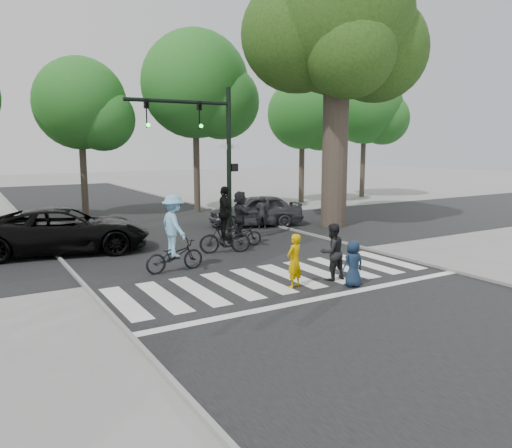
# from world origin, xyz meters

# --- Properties ---
(ground) EXTENTS (120.00, 120.00, 0.00)m
(ground) POSITION_xyz_m (0.00, 0.00, 0.00)
(ground) COLOR gray
(ground) RESTS_ON ground
(road_stem) EXTENTS (10.00, 70.00, 0.01)m
(road_stem) POSITION_xyz_m (0.00, 5.00, 0.01)
(road_stem) COLOR black
(road_stem) RESTS_ON ground
(road_cross) EXTENTS (70.00, 10.00, 0.01)m
(road_cross) POSITION_xyz_m (0.00, 8.00, 0.01)
(road_cross) COLOR black
(road_cross) RESTS_ON ground
(curb_left) EXTENTS (0.10, 70.00, 0.10)m
(curb_left) POSITION_xyz_m (-5.05, 5.00, 0.05)
(curb_left) COLOR gray
(curb_left) RESTS_ON ground
(curb_right) EXTENTS (0.10, 70.00, 0.10)m
(curb_right) POSITION_xyz_m (5.05, 5.00, 0.05)
(curb_right) COLOR gray
(curb_right) RESTS_ON ground
(crosswalk) EXTENTS (10.00, 3.85, 0.01)m
(crosswalk) POSITION_xyz_m (0.00, 0.66, 0.01)
(crosswalk) COLOR silver
(crosswalk) RESTS_ON ground
(traffic_signal) EXTENTS (4.45, 0.29, 6.00)m
(traffic_signal) POSITION_xyz_m (0.35, 6.20, 3.90)
(traffic_signal) COLOR black
(traffic_signal) RESTS_ON ground
(eucalyptus) EXTENTS (8.30, 7.20, 13.00)m
(eucalyptus) POSITION_xyz_m (7.53, 7.67, 9.08)
(eucalyptus) COLOR brown
(eucalyptus) RESTS_ON ground
(bg_tree_2) EXTENTS (5.04, 4.80, 8.40)m
(bg_tree_2) POSITION_xyz_m (-1.76, 16.62, 5.78)
(bg_tree_2) COLOR brown
(bg_tree_2) RESTS_ON ground
(bg_tree_3) EXTENTS (6.30, 6.00, 10.20)m
(bg_tree_3) POSITION_xyz_m (4.31, 15.27, 6.94)
(bg_tree_3) COLOR brown
(bg_tree_3) RESTS_ON ground
(bg_tree_4) EXTENTS (4.83, 4.60, 8.15)m
(bg_tree_4) POSITION_xyz_m (12.23, 16.12, 5.64)
(bg_tree_4) COLOR brown
(bg_tree_4) RESTS_ON ground
(bg_tree_5) EXTENTS (5.67, 5.40, 9.30)m
(bg_tree_5) POSITION_xyz_m (18.27, 16.69, 6.36)
(bg_tree_5) COLOR brown
(bg_tree_5) RESTS_ON ground
(pedestrian_woman) EXTENTS (0.64, 0.52, 1.50)m
(pedestrian_woman) POSITION_xyz_m (-0.10, -0.04, 0.75)
(pedestrian_woman) COLOR #D1A100
(pedestrian_woman) RESTS_ON ground
(pedestrian_child) EXTENTS (0.68, 0.48, 1.30)m
(pedestrian_child) POSITION_xyz_m (1.35, -0.79, 0.65)
(pedestrian_child) COLOR #16273F
(pedestrian_child) RESTS_ON ground
(pedestrian_adult) EXTENTS (0.81, 0.63, 1.66)m
(pedestrian_adult) POSITION_xyz_m (1.29, 0.05, 0.83)
(pedestrian_adult) COLOR black
(pedestrian_adult) RESTS_ON ground
(cyclist_left) EXTENTS (1.93, 1.27, 2.40)m
(cyclist_left) POSITION_xyz_m (-2.26, 3.27, 1.04)
(cyclist_left) COLOR black
(cyclist_left) RESTS_ON ground
(cyclist_mid) EXTENTS (1.92, 1.21, 2.42)m
(cyclist_mid) POSITION_xyz_m (0.29, 4.84, 0.99)
(cyclist_mid) COLOR black
(cyclist_mid) RESTS_ON ground
(cyclist_right) EXTENTS (1.76, 1.64, 2.14)m
(cyclist_right) POSITION_xyz_m (1.34, 5.58, 0.96)
(cyclist_right) COLOR black
(cyclist_right) RESTS_ON ground
(car_suv) EXTENTS (6.39, 3.92, 1.65)m
(car_suv) POSITION_xyz_m (-4.65, 7.86, 0.83)
(car_suv) COLOR black
(car_suv) RESTS_ON ground
(car_grey) EXTENTS (4.78, 2.96, 1.52)m
(car_grey) POSITION_xyz_m (4.30, 9.43, 0.76)
(car_grey) COLOR #38383D
(car_grey) RESTS_ON ground
(bystander_dark) EXTENTS (0.66, 0.57, 1.54)m
(bystander_dark) POSITION_xyz_m (4.14, 8.57, 0.77)
(bystander_dark) COLOR black
(bystander_dark) RESTS_ON ground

